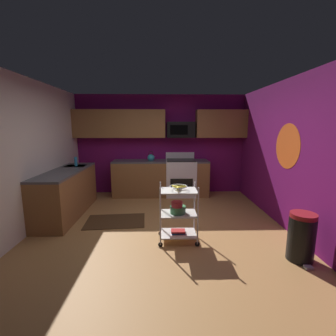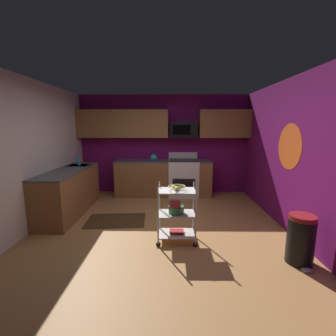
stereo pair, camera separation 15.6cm
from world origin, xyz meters
The scene contains 18 objects.
floor centered at (0.00, 0.00, -0.02)m, with size 4.40×4.80×0.04m, color #A87542.
wall_back centered at (0.00, 2.43, 1.30)m, with size 4.52×0.06×2.60m, color #6B1156.
wall_left centered at (-2.23, 0.00, 1.30)m, with size 0.06×4.80×2.60m, color silver.
wall_right centered at (2.23, 0.00, 1.30)m, with size 0.06×4.80×2.60m, color #6B1156.
wall_flower_decal centered at (2.20, 0.13, 1.45)m, with size 0.78×0.78×0.00m, color #E5591E.
counter_run centered at (-0.87, 1.51, 0.46)m, with size 3.42×2.62×0.92m.
oven_range centered at (0.52, 2.10, 0.48)m, with size 0.76×0.65×1.10m.
upper_cabinets centered at (-0.12, 2.23, 1.85)m, with size 4.40×0.33×0.70m.
microwave centered at (0.52, 2.21, 1.70)m, with size 0.70×0.39×0.40m.
rolling_cart centered at (0.28, -0.41, 0.45)m, with size 0.63×0.40×0.91m.
fruit_bowl centered at (0.28, -0.41, 0.88)m, with size 0.27×0.27×0.07m.
mixing_bowl_large centered at (0.28, -0.41, 0.52)m, with size 0.25×0.25×0.11m.
mixing_bowl_small centered at (0.26, -0.44, 0.62)m, with size 0.18×0.18×0.08m.
book_stack centered at (0.28, -0.41, 0.15)m, with size 0.23×0.16×0.04m.
kettle centered at (-0.25, 2.10, 1.00)m, with size 0.21×0.18×0.26m.
dish_soap_bottle centered at (-1.87, 1.31, 1.02)m, with size 0.06×0.06×0.20m, color #2D8CBF.
trash_can centered at (1.90, -0.98, 0.33)m, with size 0.34×0.42×0.66m.
floor_rug centered at (-0.86, 0.38, 0.01)m, with size 1.10×0.70×0.01m, color #472D19.
Camera 1 is at (0.04, -3.86, 1.79)m, focal length 25.07 mm.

